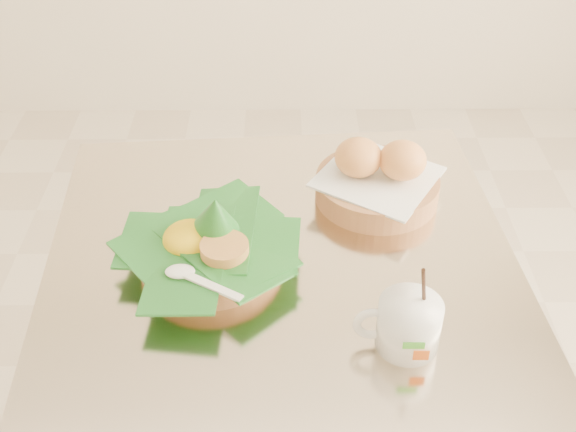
{
  "coord_description": "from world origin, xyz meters",
  "views": [
    {
      "loc": [
        0.15,
        -0.8,
        1.46
      ],
      "look_at": [
        0.16,
        0.02,
        0.82
      ],
      "focal_mm": 45.0,
      "sensor_mm": 36.0,
      "label": 1
    }
  ],
  "objects_px": {
    "cafe_table": "(283,358)",
    "coffee_mug": "(407,323)",
    "rice_basket": "(209,244)",
    "bread_basket": "(378,179)"
  },
  "relations": [
    {
      "from": "cafe_table",
      "to": "coffee_mug",
      "type": "relative_size",
      "value": 5.28
    },
    {
      "from": "rice_basket",
      "to": "bread_basket",
      "type": "xyz_separation_m",
      "value": [
        0.26,
        0.16,
        0.0
      ]
    },
    {
      "from": "coffee_mug",
      "to": "bread_basket",
      "type": "bearing_deg",
      "value": 90.45
    },
    {
      "from": "cafe_table",
      "to": "bread_basket",
      "type": "xyz_separation_m",
      "value": [
        0.16,
        0.15,
        0.26
      ]
    },
    {
      "from": "cafe_table",
      "to": "coffee_mug",
      "type": "distance_m",
      "value": 0.35
    },
    {
      "from": "cafe_table",
      "to": "bread_basket",
      "type": "height_order",
      "value": "bread_basket"
    },
    {
      "from": "coffee_mug",
      "to": "rice_basket",
      "type": "bearing_deg",
      "value": 148.25
    },
    {
      "from": "cafe_table",
      "to": "bread_basket",
      "type": "bearing_deg",
      "value": 44.38
    },
    {
      "from": "rice_basket",
      "to": "coffee_mug",
      "type": "bearing_deg",
      "value": -31.75
    },
    {
      "from": "cafe_table",
      "to": "rice_basket",
      "type": "relative_size",
      "value": 2.86
    }
  ]
}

